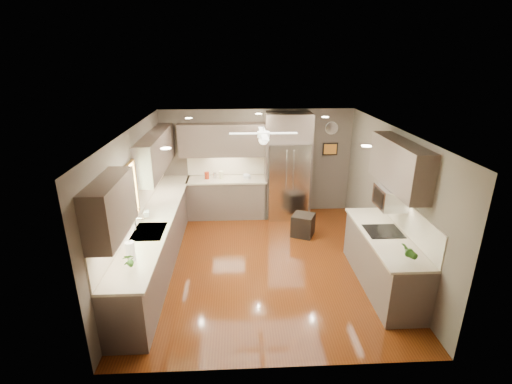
{
  "coord_description": "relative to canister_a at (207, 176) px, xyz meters",
  "views": [
    {
      "loc": [
        -0.44,
        -6.05,
        3.66
      ],
      "look_at": [
        -0.11,
        0.6,
        1.19
      ],
      "focal_mm": 26.0,
      "sensor_mm": 36.0,
      "label": 1
    }
  ],
  "objects": [
    {
      "name": "potted_plant_right",
      "position": [
        3.08,
        -3.83,
        0.07
      ],
      "size": [
        0.2,
        0.18,
        0.3
      ],
      "primitive_type": "imported",
      "rotation": [
        0.0,
        0.0,
        0.33
      ],
      "color": "#295719",
      "rests_on": "right_run"
    },
    {
      "name": "framed_print",
      "position": [
        2.93,
        0.27,
        0.53
      ],
      "size": [
        0.36,
        0.03,
        0.3
      ],
      "color": "black",
      "rests_on": "wall_back"
    },
    {
      "name": "sink",
      "position": [
        -0.75,
        -2.71,
        -0.11
      ],
      "size": [
        0.5,
        0.7,
        0.32
      ],
      "color": "silver",
      "rests_on": "left_run"
    },
    {
      "name": "left_run",
      "position": [
        -0.77,
        -2.06,
        -0.54
      ],
      "size": [
        0.65,
        4.7,
        1.45
      ],
      "color": "brown",
      "rests_on": "ground"
    },
    {
      "name": "recessed_lights",
      "position": [
        1.14,
        -1.81,
        1.47
      ],
      "size": [
        2.84,
        3.14,
        0.01
      ],
      "color": "white",
      "rests_on": "ceiling"
    },
    {
      "name": "soap_bottle",
      "position": [
        -0.89,
        -2.18,
        0.02
      ],
      "size": [
        0.1,
        0.1,
        0.2
      ],
      "primitive_type": "imported",
      "rotation": [
        0.0,
        0.0,
        0.14
      ],
      "color": "white",
      "rests_on": "left_run"
    },
    {
      "name": "canister_c",
      "position": [
        0.33,
        0.01,
        0.01
      ],
      "size": [
        0.14,
        0.14,
        0.17
      ],
      "primitive_type": "cylinder",
      "rotation": [
        0.0,
        0.0,
        0.38
      ],
      "color": "beige",
      "rests_on": "back_run"
    },
    {
      "name": "paper_towel",
      "position": [
        -0.79,
        -3.62,
        0.06
      ],
      "size": [
        0.13,
        0.13,
        0.31
      ],
      "color": "white",
      "rests_on": "left_run"
    },
    {
      "name": "right_run",
      "position": [
        3.11,
        -3.01,
        -0.54
      ],
      "size": [
        0.7,
        2.2,
        1.45
      ],
      "color": "brown",
      "rests_on": "ground"
    },
    {
      "name": "wall_back",
      "position": [
        1.18,
        0.29,
        0.23
      ],
      "size": [
        4.5,
        0.0,
        4.5
      ],
      "primitive_type": "plane",
      "rotation": [
        1.57,
        0.0,
        0.0
      ],
      "color": "brown",
      "rests_on": "ground"
    },
    {
      "name": "wall_front",
      "position": [
        1.18,
        -4.71,
        0.23
      ],
      "size": [
        4.5,
        0.0,
        4.5
      ],
      "primitive_type": "plane",
      "rotation": [
        -1.57,
        0.0,
        0.0
      ],
      "color": "brown",
      "rests_on": "ground"
    },
    {
      "name": "bowl",
      "position": [
        0.93,
        -0.04,
        -0.06
      ],
      "size": [
        0.26,
        0.26,
        0.05
      ],
      "primitive_type": "imported",
      "rotation": [
        0.0,
        0.0,
        -0.39
      ],
      "color": "beige",
      "rests_on": "back_run"
    },
    {
      "name": "canister_a",
      "position": [
        0.0,
        0.0,
        0.0
      ],
      "size": [
        0.12,
        0.12,
        0.17
      ],
      "primitive_type": "cylinder",
      "rotation": [
        0.0,
        0.0,
        0.08
      ],
      "color": "maroon",
      "rests_on": "back_run"
    },
    {
      "name": "ceiling_fan",
      "position": [
        1.18,
        -1.91,
        1.31
      ],
      "size": [
        1.18,
        1.18,
        0.32
      ],
      "color": "white",
      "rests_on": "ceiling"
    },
    {
      "name": "ceiling",
      "position": [
        1.18,
        -2.21,
        1.48
      ],
      "size": [
        5.0,
        5.0,
        0.0
      ],
      "primitive_type": "plane",
      "rotation": [
        3.14,
        0.0,
        0.0
      ],
      "color": "white",
      "rests_on": "ground"
    },
    {
      "name": "wall_left",
      "position": [
        -1.07,
        -2.21,
        0.23
      ],
      "size": [
        0.0,
        5.0,
        5.0
      ],
      "primitive_type": "plane",
      "rotation": [
        1.57,
        0.0,
        1.57
      ],
      "color": "brown",
      "rests_on": "ground"
    },
    {
      "name": "canister_b",
      "position": [
        0.18,
        0.05,
        -0.01
      ],
      "size": [
        0.09,
        0.09,
        0.13
      ],
      "primitive_type": "cylinder",
      "rotation": [
        0.0,
        0.0,
        -0.07
      ],
      "color": "silver",
      "rests_on": "back_run"
    },
    {
      "name": "stool",
      "position": [
        2.1,
        -1.13,
        -0.78
      ],
      "size": [
        0.58,
        0.58,
        0.5
      ],
      "color": "black",
      "rests_on": "ground"
    },
    {
      "name": "microwave",
      "position": [
        3.21,
        -2.76,
        0.46
      ],
      "size": [
        0.43,
        0.55,
        0.34
      ],
      "color": "silver",
      "rests_on": "wall_right"
    },
    {
      "name": "refrigerator",
      "position": [
        1.88,
        -0.05,
        0.17
      ],
      "size": [
        1.06,
        0.75,
        2.45
      ],
      "color": "silver",
      "rests_on": "ground"
    },
    {
      "name": "window",
      "position": [
        -1.04,
        -2.71,
        0.53
      ],
      "size": [
        0.05,
        1.12,
        0.92
      ],
      "color": "#BFF2B2",
      "rests_on": "wall_left"
    },
    {
      "name": "uppers",
      "position": [
        0.44,
        -1.5,
        0.85
      ],
      "size": [
        4.5,
        4.7,
        0.95
      ],
      "color": "brown",
      "rests_on": "wall_left"
    },
    {
      "name": "floor",
      "position": [
        1.18,
        -2.21,
        -1.02
      ],
      "size": [
        5.0,
        5.0,
        0.0
      ],
      "primitive_type": "plane",
      "color": "#4D1F0A",
      "rests_on": "ground"
    },
    {
      "name": "wall_right",
      "position": [
        3.43,
        -2.21,
        0.23
      ],
      "size": [
        0.0,
        5.0,
        5.0
      ],
      "primitive_type": "plane",
      "rotation": [
        1.57,
        0.0,
        -1.57
      ],
      "color": "brown",
      "rests_on": "ground"
    },
    {
      "name": "potted_plant_left",
      "position": [
        -0.76,
        -3.87,
        0.07
      ],
      "size": [
        0.18,
        0.16,
        0.29
      ],
      "primitive_type": "imported",
      "rotation": [
        0.0,
        0.0,
        0.41
      ],
      "color": "#295719",
      "rests_on": "left_run"
    },
    {
      "name": "back_run",
      "position": [
        0.46,
        -0.01,
        -0.54
      ],
      "size": [
        1.85,
        0.65,
        1.45
      ],
      "color": "brown",
      "rests_on": "ground"
    },
    {
      "name": "wall_clock",
      "position": [
        2.93,
        0.27,
        1.03
      ],
      "size": [
        0.3,
        0.03,
        0.3
      ],
      "color": "white",
      "rests_on": "wall_back"
    }
  ]
}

